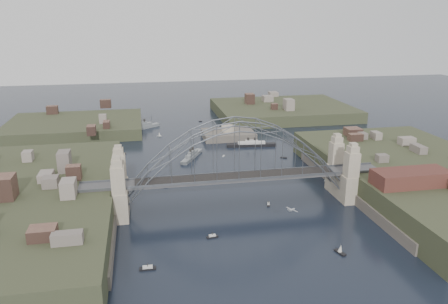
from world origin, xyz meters
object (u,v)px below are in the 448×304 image
bridge (237,163)px  wharf_shed (411,178)px  naval_cruiser_near (192,156)px  naval_cruiser_far (143,127)px  fort_island (228,139)px  ocean_liner (252,145)px

bridge → wharf_shed: (44.00, -14.00, -2.32)m
naval_cruiser_near → naval_cruiser_far: size_ratio=1.01×
wharf_shed → naval_cruiser_near: bearing=131.1°
fort_island → naval_cruiser_far: (-36.53, 23.28, 1.31)m
fort_island → naval_cruiser_far: 43.34m
fort_island → wharf_shed: size_ratio=1.10×
naval_cruiser_near → ocean_liner: bearing=22.4°
naval_cruiser_near → ocean_liner: size_ratio=0.82×
bridge → naval_cruiser_near: 46.64m
bridge → ocean_liner: size_ratio=4.15×
fort_island → naval_cruiser_near: bearing=-127.0°
naval_cruiser_far → ocean_liner: bearing=-41.3°
naval_cruiser_far → ocean_liner: 57.59m
wharf_shed → ocean_liner: (-25.27, 69.26, -9.24)m
fort_island → wharf_shed: wharf_shed is taller
bridge → wharf_shed: size_ratio=4.20×
fort_island → bridge: bearing=-99.7°
fort_island → wharf_shed: bearing=-69.1°
ocean_liner → naval_cruiser_far: bearing=138.7°
wharf_shed → ocean_liner: size_ratio=0.99×
naval_cruiser_near → naval_cruiser_far: (-17.42, 48.65, 0.15)m
bridge → naval_cruiser_far: bearing=104.7°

